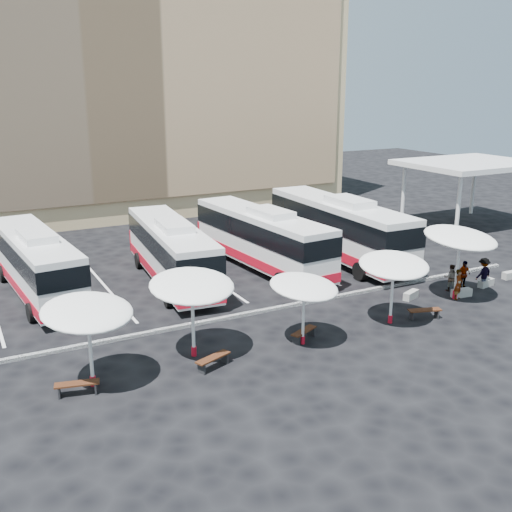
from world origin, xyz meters
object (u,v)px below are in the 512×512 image
conc_bench_1 (461,293)px  passenger_3 (483,273)px  wood_bench_2 (304,332)px  conc_bench_2 (486,283)px  wood_bench_0 (77,386)px  conc_bench_3 (511,275)px  bus_1 (171,250)px  conc_bench_0 (411,295)px  sunshade_1 (192,286)px  sunshade_2 (304,287)px  passenger_1 (451,278)px  sunshade_0 (87,312)px  bus_0 (35,261)px  bus_2 (261,237)px  bus_3 (338,227)px  sunshade_4 (460,238)px  sunshade_3 (394,265)px  passenger_0 (458,284)px  passenger_2 (464,275)px  wood_bench_3 (425,312)px

conc_bench_1 → passenger_3: size_ratio=0.66×
wood_bench_2 → conc_bench_2: 13.25m
wood_bench_0 → conc_bench_3: 25.83m
bus_1 → conc_bench_0: (10.39, -8.72, -1.73)m
sunshade_1 → sunshade_2: bearing=-13.3°
conc_bench_0 → passenger_1: size_ratio=0.73×
sunshade_0 → passenger_1: sunshade_0 is taller
bus_0 → bus_1: bearing=-15.0°
sunshade_1 → passenger_3: bearing=1.9°
bus_1 → bus_2: 5.93m
bus_3 → sunshade_0: bus_3 is taller
sunshade_2 → sunshade_4: 10.43m
sunshade_3 → passenger_0: 5.83m
bus_0 → bus_2: (13.19, -1.34, 0.10)m
passenger_2 → sunshade_2: bearing=-168.9°
wood_bench_3 → conc_bench_2: size_ratio=1.52×
bus_0 → bus_3: bus_3 is taller
sunshade_2 → passenger_3: bearing=7.4°
sunshade_3 → sunshade_4: 5.43m
bus_2 → wood_bench_2: 11.31m
passenger_0 → passenger_2: 1.98m
conc_bench_3 → conc_bench_1: bearing=-169.1°
conc_bench_0 → passenger_3: size_ratio=0.63×
sunshade_2 → passenger_0: (10.41, 1.01, -1.83)m
wood_bench_3 → passenger_2: bearing=25.6°
sunshade_0 → conc_bench_3: 25.28m
conc_bench_2 → passenger_2: passenger_2 is taller
sunshade_3 → wood_bench_0: bearing=-179.8°
bus_3 → wood_bench_0: size_ratio=8.00×
bus_1 → sunshade_0: size_ratio=2.77×
wood_bench_2 → wood_bench_3: size_ratio=0.92×
passenger_0 → wood_bench_2: bearing=157.4°
sunshade_2 → wood_bench_2: bearing=51.6°
bus_1 → passenger_0: bus_1 is taller
sunshade_0 → sunshade_2: size_ratio=1.10×
bus_3 → wood_bench_3: bus_3 is taller
bus_3 → wood_bench_2: (-8.98, -10.10, -1.81)m
sunshade_1 → sunshade_2: 4.90m
bus_1 → wood_bench_0: size_ratio=7.24×
wood_bench_0 → conc_bench_2: wood_bench_0 is taller
conc_bench_2 → sunshade_1: bearing=-177.9°
bus_0 → bus_1: size_ratio=0.98×
conc_bench_3 → passenger_3: bearing=-171.5°
sunshade_1 → conc_bench_1: sunshade_1 is taller
sunshade_1 → sunshade_3: size_ratio=0.86×
sunshade_1 → sunshade_2: size_ratio=0.93×
conc_bench_2 → passenger_0: passenger_0 is taller
sunshade_3 → sunshade_4: bearing=11.1°
sunshade_3 → passenger_2: bearing=16.6°
wood_bench_2 → conc_bench_3: size_ratio=1.36×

